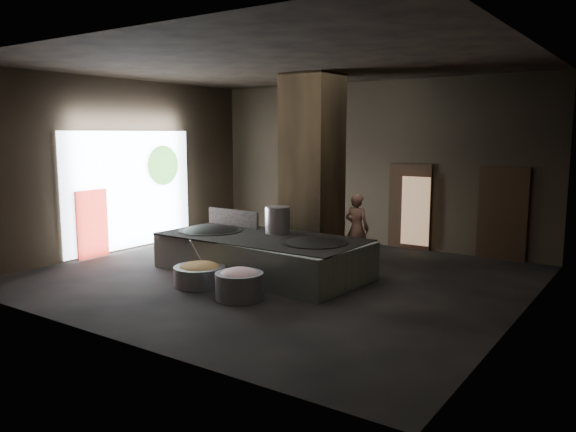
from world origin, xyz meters
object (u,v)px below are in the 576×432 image
Objects in this scene: wok_right at (314,246)px; cook at (357,229)px; meat_basin at (239,286)px; hearth_platform at (262,255)px; wok_left at (211,234)px; veg_basin at (200,276)px; stock_pot at (278,220)px.

cook is at bearing 92.14° from wok_right.
hearth_platform is at bearing 115.13° from meat_basin.
wok_left reaches higher than veg_basin.
meat_basin is at bearing 83.61° from cook.
meat_basin is (1.29, -0.29, 0.05)m from veg_basin.
veg_basin is at bearing 64.44° from cook.
hearth_platform is 2.00m from meat_basin.
wok_right is at bearing 41.19° from veg_basin.
hearth_platform is 5.15× the size of meat_basin.
stock_pot is at bearing 21.80° from wok_left.
wok_right is 2.05m from cook.
hearth_platform is 2.80× the size of cook.
cook is at bearing 83.77° from meat_basin.
wok_left is 2.42× the size of stock_pot.
cook is at bearing 62.54° from hearth_platform.
hearth_platform is 1.49m from wok_left.
wok_right is at bearing 5.96° from hearth_platform.
wok_left is at bearing 38.06° from cook.
wok_left is at bearing -174.19° from hearth_platform.
cook reaches higher than stock_pot.
cook is (1.27, 2.10, 0.43)m from hearth_platform.
meat_basin is at bearing -61.03° from hearth_platform.
veg_basin is at bearing -138.81° from wok_right.
wok_left is at bearing 142.59° from meat_basin.
wok_left is 2.80m from wok_right.
wok_left is 0.88× the size of cook.
wok_left reaches higher than wok_right.
cook is (2.72, 2.15, 0.09)m from wok_left.
meat_basin is at bearing -105.14° from wok_right.
wok_right is 1.30× the size of veg_basin.
wok_right is 2.45m from veg_basin.
meat_basin is at bearing -37.41° from wok_left.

